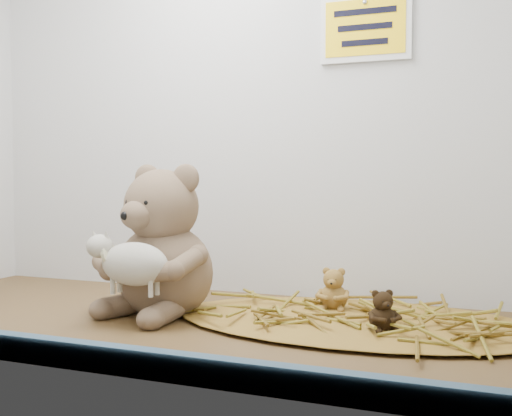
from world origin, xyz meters
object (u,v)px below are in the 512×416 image
at_px(toy_lamb, 135,264).
at_px(mini_teddy_tan, 334,287).
at_px(main_teddy, 164,240).
at_px(mini_teddy_brown, 383,308).

height_order(toy_lamb, mini_teddy_tan, toy_lamb).
relative_size(toy_lamb, mini_teddy_tan, 2.08).
xyz_separation_m(main_teddy, mini_teddy_tan, (0.29, 0.11, -0.09)).
bearing_deg(mini_teddy_brown, main_teddy, 144.82).
bearing_deg(mini_teddy_brown, mini_teddy_tan, 98.41).
xyz_separation_m(mini_teddy_tan, mini_teddy_brown, (0.11, -0.13, -0.01)).
height_order(mini_teddy_tan, mini_teddy_brown, mini_teddy_tan).
relative_size(toy_lamb, mini_teddy_brown, 2.46).
height_order(main_teddy, toy_lamb, main_teddy).
xyz_separation_m(main_teddy, mini_teddy_brown, (0.40, -0.01, -0.09)).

